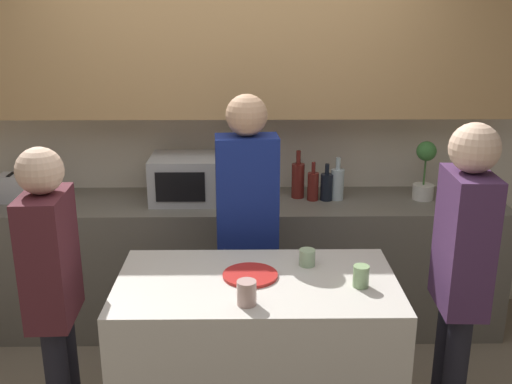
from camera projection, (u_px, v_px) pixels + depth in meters
name	position (u px, v px, depth m)	size (l,w,h in m)	color
back_wall	(232.00, 99.00, 4.04)	(6.40, 0.40, 2.70)	beige
back_counter	(232.00, 263.00, 4.11)	(3.60, 0.62, 0.90)	#6B665B
kitchen_island	(257.00, 367.00, 2.92)	(1.31, 0.71, 0.93)	beige
microwave	(191.00, 178.00, 3.95)	(0.52, 0.39, 0.30)	#B7BABC
toaster	(20.00, 188.00, 3.95)	(0.26, 0.16, 0.18)	silver
potted_plant	(425.00, 171.00, 3.95)	(0.14, 0.14, 0.39)	silver
bottle_0	(298.00, 180.00, 4.01)	(0.09, 0.09, 0.32)	maroon
bottle_1	(313.00, 186.00, 3.96)	(0.07, 0.07, 0.26)	maroon
bottle_2	(326.00, 186.00, 3.97)	(0.08, 0.08, 0.25)	black
bottle_3	(337.00, 184.00, 3.98)	(0.09, 0.09, 0.29)	silver
plate_on_island	(250.00, 275.00, 2.81)	(0.26, 0.26, 0.01)	red
cup_0	(307.00, 257.00, 2.92)	(0.08, 0.08, 0.08)	#97B58C
cup_1	(247.00, 293.00, 2.54)	(0.08, 0.08, 0.11)	#C19B90
cup_2	(361.00, 276.00, 2.70)	(0.07, 0.07, 0.10)	#87AD74
person_left	(53.00, 285.00, 2.73)	(0.21, 0.35, 1.58)	black
person_center	(461.00, 269.00, 2.73)	(0.22, 0.35, 1.68)	black
person_right	(247.00, 217.00, 3.34)	(0.35, 0.22, 1.71)	black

